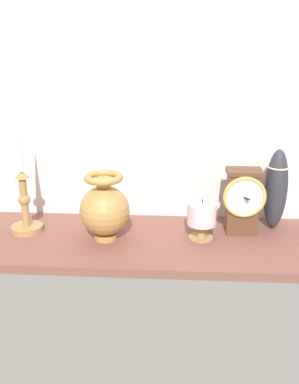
{
  "coord_description": "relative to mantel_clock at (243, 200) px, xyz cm",
  "views": [
    {
      "loc": [
        9.39,
        -111.82,
        52.7
      ],
      "look_at": [
        2.28,
        0.0,
        14.0
      ],
      "focal_mm": 40.64,
      "sensor_mm": 36.0,
      "label": 1
    }
  ],
  "objects": [
    {
      "name": "ground_plane",
      "position": [
        -28.59,
        -5.99,
        -11.2
      ],
      "size": [
        100.0,
        36.0,
        2.4
      ],
      "primitive_type": "cube",
      "color": "brown"
    },
    {
      "name": "back_wall",
      "position": [
        -28.59,
        12.51,
        22.5
      ],
      "size": [
        120.0,
        2.0,
        65.0
      ],
      "primitive_type": "cube",
      "color": "silver",
      "rests_on": "ground_plane"
    },
    {
      "name": "mantel_clock",
      "position": [
        0.0,
        0.0,
        0.0
      ],
      "size": [
        12.01,
        9.33,
        18.97
      ],
      "color": "brown",
      "rests_on": "ground_plane"
    },
    {
      "name": "candlestick_tall_left",
      "position": [
        -62.58,
        -3.18,
        -0.88
      ],
      "size": [
        9.23,
        9.23,
        33.9
      ],
      "color": "#A87A49",
      "rests_on": "ground_plane"
    },
    {
      "name": "brass_vase_bulbous",
      "position": [
        -38.72,
        -6.81,
        -0.79
      ],
      "size": [
        13.95,
        13.95,
        19.09
      ],
      "color": "#B88746",
      "rests_on": "ground_plane"
    },
    {
      "name": "pillar_candle_front",
      "position": [
        -11.75,
        -4.68,
        -3.55
      ],
      "size": [
        8.18,
        8.18,
        11.77
      ],
      "color": "#A7864F",
      "rests_on": "ground_plane"
    },
    {
      "name": "tall_ceramic_vase",
      "position": [
        9.97,
        3.98,
        2.23
      ],
      "size": [
        6.55,
        6.55,
        24.15
      ],
      "color": "#2F2F39",
      "rests_on": "ground_plane"
    }
  ]
}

